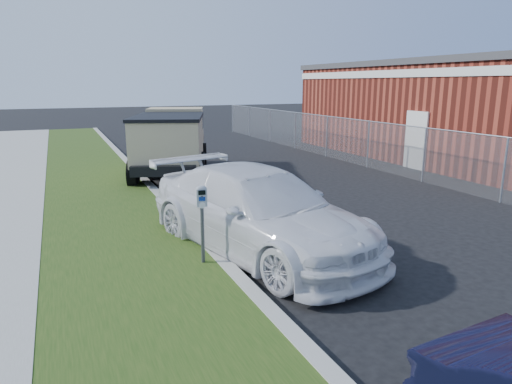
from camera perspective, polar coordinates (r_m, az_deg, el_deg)
name	(u,v)px	position (r m, az deg, el deg)	size (l,w,h in m)	color
ground	(337,243)	(9.63, 10.12, -6.29)	(120.00, 120.00, 0.00)	black
streetside	(43,246)	(10.02, -25.04, -6.19)	(6.12, 50.00, 0.15)	gray
chainlink_fence	(369,135)	(18.38, 13.91, 6.92)	(0.06, 30.06, 30.00)	slate
brick_building	(464,108)	(23.12, 24.58, 9.51)	(9.20, 14.20, 4.17)	maroon
parking_meter	(202,207)	(7.91, -6.79, -1.92)	(0.21, 0.16, 1.39)	#3F4247
white_wagon	(257,210)	(8.92, 0.15, -2.26)	(2.26, 5.55, 1.61)	white
dump_truck	(172,138)	(16.88, -10.44, 6.61)	(3.89, 6.17, 2.28)	black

